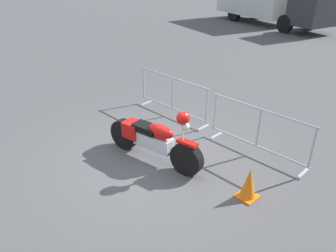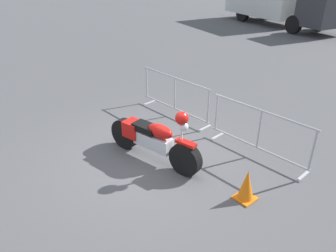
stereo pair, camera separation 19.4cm
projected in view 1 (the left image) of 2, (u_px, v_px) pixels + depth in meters
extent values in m
plane|color=#4C4C4F|center=(150.00, 161.00, 6.82)|extent=(120.00, 120.00, 0.00)
cylinder|color=black|center=(187.00, 159.00, 6.28)|extent=(0.70, 0.31, 0.67)
cylinder|color=black|center=(125.00, 134.00, 7.14)|extent=(0.70, 0.31, 0.67)
cube|color=silver|center=(154.00, 141.00, 6.66)|extent=(0.91, 0.41, 0.29)
ellipsoid|color=red|center=(161.00, 131.00, 6.42)|extent=(0.63, 0.38, 0.27)
cube|color=black|center=(146.00, 128.00, 6.64)|extent=(0.59, 0.39, 0.13)
cube|color=red|center=(133.00, 129.00, 6.90)|extent=(0.43, 0.40, 0.34)
cube|color=red|center=(187.00, 143.00, 6.11)|extent=(0.44, 0.22, 0.06)
cylinder|color=silver|center=(183.00, 134.00, 6.10)|extent=(0.05, 0.05, 0.47)
sphere|color=silver|center=(185.00, 127.00, 5.99)|extent=(0.17, 0.17, 0.17)
sphere|color=red|center=(183.00, 118.00, 5.94)|extent=(0.25, 0.25, 0.25)
cylinder|color=#9EA0A5|center=(173.00, 78.00, 8.28)|extent=(2.37, 0.14, 0.04)
cylinder|color=#9EA0A5|center=(172.00, 108.00, 8.67)|extent=(2.37, 0.14, 0.04)
cylinder|color=#9EA0A5|center=(144.00, 83.00, 9.19)|extent=(0.05, 0.05, 0.85)
cylinder|color=#9EA0A5|center=(172.00, 93.00, 8.48)|extent=(0.05, 0.05, 0.85)
cylinder|color=#9EA0A5|center=(207.00, 106.00, 7.77)|extent=(0.05, 0.05, 0.85)
cube|color=#9EA0A5|center=(146.00, 103.00, 9.43)|extent=(0.08, 0.44, 0.03)
cube|color=#9EA0A5|center=(203.00, 128.00, 8.09)|extent=(0.08, 0.44, 0.03)
cylinder|color=#9EA0A5|center=(261.00, 109.00, 6.58)|extent=(2.37, 0.14, 0.04)
cylinder|color=#9EA0A5|center=(256.00, 146.00, 6.97)|extent=(2.37, 0.14, 0.04)
cylinder|color=#9EA0A5|center=(215.00, 112.00, 7.48)|extent=(0.05, 0.05, 0.85)
cylinder|color=#9EA0A5|center=(259.00, 128.00, 6.77)|extent=(0.05, 0.05, 0.85)
cylinder|color=#9EA0A5|center=(313.00, 148.00, 6.06)|extent=(0.05, 0.05, 0.85)
cube|color=#9EA0A5|center=(216.00, 136.00, 7.72)|extent=(0.08, 0.44, 0.03)
cube|color=#9EA0A5|center=(303.00, 174.00, 6.39)|extent=(0.08, 0.44, 0.03)
cube|color=#2D2D33|center=(315.00, 6.00, 17.07)|extent=(2.23, 2.52, 1.90)
cylinder|color=black|center=(309.00, 21.00, 18.65)|extent=(1.00, 0.48, 0.96)
cylinder|color=black|center=(285.00, 24.00, 17.80)|extent=(1.00, 0.48, 0.96)
cylinder|color=black|center=(257.00, 11.00, 21.89)|extent=(1.00, 0.48, 0.96)
cylinder|color=black|center=(234.00, 13.00, 21.04)|extent=(1.00, 0.48, 0.96)
cube|color=tan|center=(269.00, 1.00, 25.55)|extent=(1.89, 4.35, 0.70)
cylinder|color=black|center=(271.00, 3.00, 26.97)|extent=(0.24, 0.65, 0.64)
cylinder|color=black|center=(287.00, 4.00, 25.99)|extent=(0.24, 0.65, 0.64)
cylinder|color=black|center=(250.00, 6.00, 25.39)|extent=(0.24, 0.65, 0.64)
cylinder|color=black|center=(266.00, 8.00, 24.40)|extent=(0.24, 0.65, 0.64)
cube|color=white|center=(305.00, 5.00, 23.47)|extent=(1.97, 4.54, 0.73)
cylinder|color=black|center=(305.00, 6.00, 24.95)|extent=(0.25, 0.67, 0.67)
cylinder|color=black|center=(324.00, 8.00, 23.92)|extent=(0.25, 0.67, 0.67)
cylinder|color=black|center=(284.00, 10.00, 23.30)|extent=(0.25, 0.67, 0.67)
cylinder|color=black|center=(304.00, 12.00, 22.27)|extent=(0.25, 0.67, 0.67)
cylinder|color=black|center=(325.00, 16.00, 21.17)|extent=(0.24, 0.64, 0.63)
cube|color=orange|center=(247.00, 196.00, 5.79)|extent=(0.34, 0.34, 0.03)
cone|color=orange|center=(249.00, 183.00, 5.66)|extent=(0.28, 0.28, 0.56)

